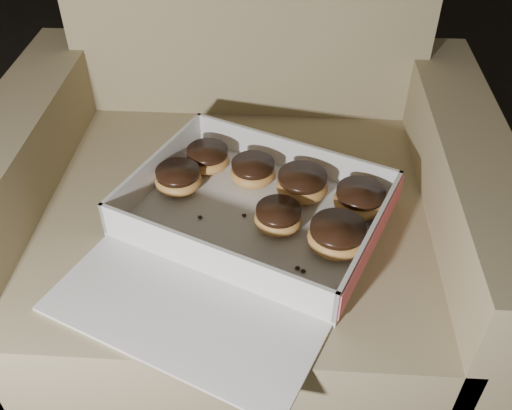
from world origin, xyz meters
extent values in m
plane|color=black|center=(0.00, 0.00, 0.00)|extent=(4.50, 4.50, 0.00)
cube|color=#968760|center=(-0.57, -0.27, 0.19)|extent=(0.63, 0.63, 0.37)
cube|color=#968760|center=(-0.91, -0.27, 0.25)|extent=(0.11, 0.63, 0.49)
cube|color=#968760|center=(-0.22, -0.27, 0.25)|extent=(0.11, 0.63, 0.49)
cube|color=silver|center=(-0.53, -0.33, 0.37)|extent=(0.43, 0.39, 0.01)
cube|color=silver|center=(-0.48, -0.21, 0.41)|extent=(0.33, 0.15, 0.05)
cube|color=silver|center=(-0.58, -0.45, 0.41)|extent=(0.33, 0.15, 0.05)
cube|color=silver|center=(-0.69, -0.26, 0.41)|extent=(0.11, 0.25, 0.05)
cube|color=silver|center=(-0.37, -0.40, 0.41)|extent=(0.11, 0.25, 0.05)
cube|color=#D35565|center=(-0.37, -0.40, 0.41)|extent=(0.11, 0.24, 0.05)
cube|color=silver|center=(-0.62, -0.52, 0.37)|extent=(0.38, 0.28, 0.01)
ellipsoid|color=#C48944|center=(-0.38, -0.31, 0.40)|extent=(0.08, 0.08, 0.04)
cylinder|color=black|center=(-0.38, -0.31, 0.41)|extent=(0.07, 0.07, 0.01)
ellipsoid|color=#C48944|center=(-0.46, -0.28, 0.40)|extent=(0.08, 0.08, 0.04)
cylinder|color=black|center=(-0.46, -0.28, 0.41)|extent=(0.08, 0.08, 0.01)
ellipsoid|color=#C48944|center=(-0.50, -0.35, 0.40)|extent=(0.07, 0.07, 0.03)
cylinder|color=black|center=(-0.50, -0.35, 0.41)|extent=(0.07, 0.07, 0.01)
ellipsoid|color=#C48944|center=(-0.66, -0.27, 0.40)|extent=(0.07, 0.07, 0.04)
cylinder|color=black|center=(-0.66, -0.27, 0.41)|extent=(0.07, 0.07, 0.01)
ellipsoid|color=#C48944|center=(-0.62, -0.21, 0.40)|extent=(0.07, 0.07, 0.03)
cylinder|color=black|center=(-0.62, -0.21, 0.41)|extent=(0.07, 0.07, 0.01)
ellipsoid|color=#C48944|center=(-0.54, -0.25, 0.40)|extent=(0.07, 0.07, 0.04)
cylinder|color=black|center=(-0.54, -0.25, 0.41)|extent=(0.07, 0.07, 0.01)
ellipsoid|color=#C48944|center=(-0.42, -0.39, 0.40)|extent=(0.08, 0.08, 0.04)
cylinder|color=black|center=(-0.42, -0.39, 0.42)|extent=(0.08, 0.08, 0.01)
ellipsoid|color=black|center=(-0.55, -0.33, 0.38)|extent=(0.01, 0.01, 0.00)
ellipsoid|color=black|center=(-0.46, -0.44, 0.38)|extent=(0.01, 0.01, 0.00)
ellipsoid|color=black|center=(-0.61, -0.34, 0.38)|extent=(0.01, 0.01, 0.00)
ellipsoid|color=black|center=(-0.47, -0.43, 0.38)|extent=(0.01, 0.01, 0.00)
camera|label=1|loc=(-0.49, -0.96, 0.95)|focal=40.00mm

